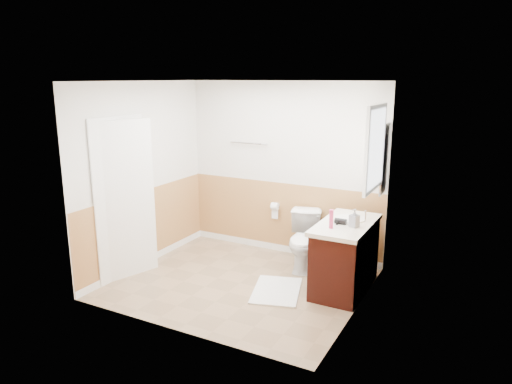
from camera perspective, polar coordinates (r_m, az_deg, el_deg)
The scene contains 32 objects.
floor at distance 6.09m, azimuth -1.96°, elevation -10.96°, with size 3.00×3.00×0.00m, color #8C7051.
ceiling at distance 5.54m, azimuth -2.18°, elevation 13.26°, with size 3.00×3.00×0.00m, color white.
wall_back at distance 6.82m, azimuth 3.37°, elevation 2.76°, with size 3.00×3.00×0.00m, color silver.
wall_front at distance 4.64m, azimuth -10.06°, elevation -2.68°, with size 3.00×3.00×0.00m, color silver.
wall_left at distance 6.55m, azimuth -13.54°, elevation 1.94°, with size 3.00×3.00×0.00m, color silver.
wall_right at distance 5.13m, azimuth 12.64°, elevation -1.23°, with size 3.00×3.00×0.00m, color silver.
wainscot_back at distance 6.99m, azimuth 3.24°, elevation -3.30°, with size 3.00×3.00×0.00m, color tan.
wainscot_front at distance 4.91m, azimuth -9.60°, elevation -11.07°, with size 3.00×3.00×0.00m, color tan.
wainscot_left at distance 6.73m, azimuth -13.11°, elevation -4.34°, with size 2.60×2.60×0.00m, color tan.
wainscot_right at distance 5.37m, azimuth 12.10°, elevation -8.97°, with size 2.60×2.60×0.00m, color tan.
toilet at distance 6.47m, azimuth 5.81°, elevation -5.90°, with size 0.42×0.74×0.76m, color white.
bath_mat at distance 5.88m, azimuth 2.50°, elevation -11.82°, with size 0.55×0.80×0.02m, color white.
vanity_cabinet at distance 5.90m, azimuth 10.72°, elevation -7.85°, with size 0.55×1.10×0.80m, color black.
vanity_knob_left at distance 5.84m, azimuth 7.67°, elevation -6.37°, with size 0.03×0.03×0.03m, color silver.
vanity_knob_right at distance 6.02m, azimuth 8.33°, elevation -5.78°, with size 0.03×0.03×0.03m, color silver.
countertop at distance 5.76m, azimuth 10.81°, elevation -3.90°, with size 0.60×1.15×0.05m, color white.
sink_basin at distance 5.88m, azimuth 11.35°, elevation -3.19°, with size 0.36×0.36×0.02m, color white.
faucet at distance 5.82m, azimuth 13.08°, elevation -2.85°, with size 0.02×0.02×0.14m, color #B7B6BD.
lotion_bottle at distance 5.48m, azimuth 9.09°, elevation -3.25°, with size 0.05×0.05×0.22m, color #C23260.
soap_dispenser at distance 5.58m, azimuth 11.81°, elevation -3.10°, with size 0.10×0.10×0.21m, color gray.
hair_dryer_body at distance 5.67m, azimuth 10.20°, elevation -3.50°, with size 0.07×0.07×0.14m, color black.
hair_dryer_handle at distance 5.65m, azimuth 9.76°, elevation -3.88°, with size 0.03×0.03×0.07m, color black.
mirror_panel at distance 6.12m, azimuth 15.32°, elevation 3.89°, with size 0.02×0.35×0.90m, color silver.
window_frame at distance 5.60m, azimuth 14.22°, elevation 5.15°, with size 0.04×0.80×1.00m, color white.
window_glass at distance 5.60m, azimuth 14.38°, elevation 5.14°, with size 0.01×0.70×0.90m, color white.
door at distance 6.21m, azimuth -15.45°, elevation -0.99°, with size 0.05×0.80×2.04m, color white.
door_frame at distance 6.26m, azimuth -15.96°, elevation -0.82°, with size 0.02×0.92×2.10m, color white.
door_knob at distance 6.42m, azimuth -13.02°, elevation -1.01°, with size 0.06×0.06×0.06m, color silver.
towel_bar at distance 6.96m, azimuth -0.92°, elevation 5.92°, with size 0.02×0.02×0.62m, color silver.
tp_holder_bar at distance 6.92m, azimuth 2.30°, elevation -1.74°, with size 0.02×0.02×0.14m, color silver.
tp_roll at distance 6.92m, azimuth 2.30°, elevation -1.74°, with size 0.11×0.11×0.10m, color white.
tp_sheet at distance 6.95m, azimuth 2.29°, elevation -2.61°, with size 0.10×0.01×0.16m, color white.
Camera 1 is at (2.76, -4.80, 2.54)m, focal length 33.07 mm.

